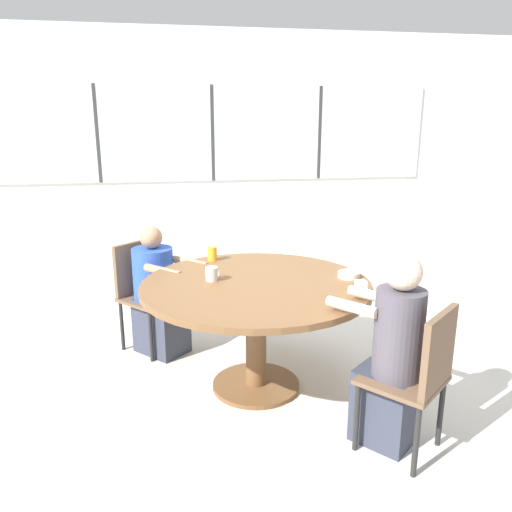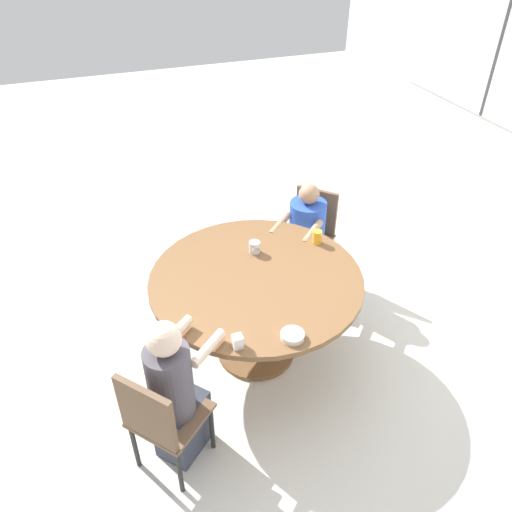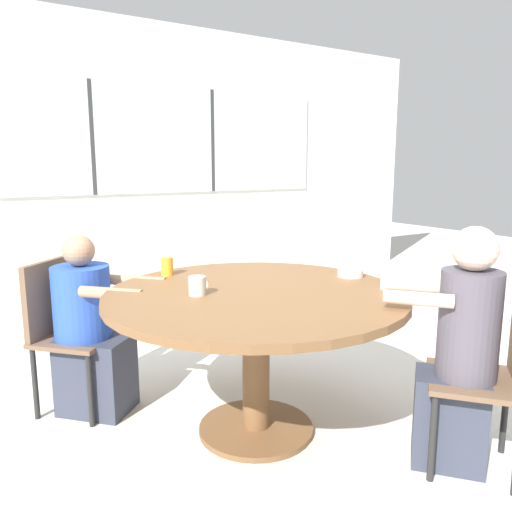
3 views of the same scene
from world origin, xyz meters
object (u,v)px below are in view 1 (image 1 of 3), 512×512
Objects in this scene: juice_glass at (212,254)px; person_man_blue_shirt at (391,359)px; person_woman_green_shirt at (158,297)px; bowl_white_shallow at (349,275)px; coffee_mug at (212,274)px; chair_for_woman_green_shirt at (143,286)px; chair_for_man_blue_shirt at (420,371)px; milk_carton_small at (361,287)px.

person_man_blue_shirt is at bearing -57.10° from juice_glass.
juice_glass is (0.43, -0.11, 0.36)m from person_woman_green_shirt.
person_woman_green_shirt is 1.51m from bowl_white_shallow.
person_woman_green_shirt reaches higher than bowl_white_shallow.
coffee_mug is at bearing 78.83° from person_woman_green_shirt.
bowl_white_shallow is (0.91, -0.09, -0.03)m from coffee_mug.
bowl_white_shallow is (1.29, -0.70, 0.33)m from person_woman_green_shirt.
chair_for_man_blue_shirt is at bearing 88.37° from chair_for_woman_green_shirt.
person_woman_green_shirt is 10.97× the size of coffee_mug.
juice_glass is at bearing 82.72° from person_man_blue_shirt.
bowl_white_shallow is at bearing 82.06° from milk_carton_small.
person_woman_green_shirt is at bearing 151.73° from bowl_white_shallow.
bowl_white_shallow is (1.41, -0.82, 0.27)m from chair_for_woman_green_shirt.
chair_for_man_blue_shirt is 2.08m from person_woman_green_shirt.
chair_for_woman_green_shirt is 9.92× the size of milk_carton_small.
chair_for_man_blue_shirt is at bearing -43.49° from coffee_mug.
bowl_white_shallow is at bearing 106.42° from chair_for_woman_green_shirt.
chair_for_man_blue_shirt is at bearing -83.94° from bowl_white_shallow.
juice_glass reaches higher than chair_for_woman_green_shirt.
chair_for_man_blue_shirt is at bearing -75.39° from milk_carton_small.
juice_glass reaches higher than milk_carton_small.
coffee_mug is at bearing 174.19° from bowl_white_shallow.
person_man_blue_shirt is at bearing 88.50° from chair_for_woman_green_shirt.
milk_carton_small is at bearing 96.40° from chair_for_woman_green_shirt.
person_man_blue_shirt reaches higher than juice_glass.
person_woman_green_shirt is 0.80m from coffee_mug.
bowl_white_shallow is at bearing -5.81° from coffee_mug.
milk_carton_small is at bearing 54.60° from person_man_blue_shirt.
bowl_white_shallow is at bearing -34.00° from juice_glass.
person_man_blue_shirt is 12.21× the size of coffee_mug.
chair_for_woman_green_shirt is 0.66m from juice_glass.
person_man_blue_shirt reaches higher than bowl_white_shallow.
juice_glass reaches higher than bowl_white_shallow.
coffee_mug is 1.07× the size of milk_carton_small.
person_woman_green_shirt is 11.72× the size of milk_carton_small.
person_woman_green_shirt is 1.92m from person_man_blue_shirt.
chair_for_man_blue_shirt is at bearing 88.24° from person_woman_green_shirt.
milk_carton_small is (0.87, -0.43, -0.00)m from coffee_mug.
milk_carton_small reaches higher than bowl_white_shallow.
coffee_mug is (0.38, -0.60, 0.36)m from person_woman_green_shirt.
bowl_white_shallow is (0.87, -0.59, -0.03)m from juice_glass.
person_woman_green_shirt reaches higher than milk_carton_small.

